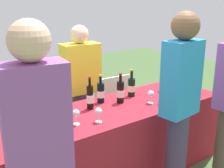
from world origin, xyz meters
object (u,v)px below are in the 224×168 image
at_px(wine_glass_4, 173,90).
at_px(wine_glass_5, 188,87).
at_px(wine_bottle_2, 100,93).
at_px(server_pouring, 81,87).
at_px(wine_bottle_5, 165,80).
at_px(menu_board, 112,103).
at_px(wine_glass_0, 76,114).
at_px(wine_bottle_0, 60,107).
at_px(wine_glass_3, 163,95).
at_px(guest_1, 180,102).
at_px(wine_bottle_1, 90,97).
at_px(guest_0, 39,153).
at_px(wine_bottle_3, 120,92).
at_px(wine_glass_1, 99,112).
at_px(wine_glass_2, 151,94).
at_px(wine_bottle_4, 131,87).
at_px(wine_bottle_6, 170,78).

relative_size(wine_glass_4, wine_glass_5, 0.97).
xyz_separation_m(wine_bottle_2, server_pouring, (0.05, 0.48, -0.07)).
bearing_deg(wine_bottle_5, menu_board, 98.78).
height_order(wine_bottle_5, wine_glass_0, wine_bottle_5).
xyz_separation_m(wine_bottle_0, wine_glass_3, (1.02, -0.28, -0.02)).
bearing_deg(guest_1, wine_glass_4, 41.73).
bearing_deg(wine_bottle_1, wine_glass_5, -15.80).
bearing_deg(menu_board, wine_glass_5, -78.14).
bearing_deg(server_pouring, wine_glass_5, 139.73).
relative_size(wine_bottle_0, wine_bottle_1, 0.91).
bearing_deg(guest_0, wine_bottle_3, 41.00).
bearing_deg(wine_glass_1, wine_bottle_1, 71.35).
bearing_deg(wine_bottle_5, wine_bottle_1, 179.79).
xyz_separation_m(wine_glass_2, guest_1, (-0.12, -0.48, 0.09)).
bearing_deg(wine_glass_0, wine_bottle_5, 9.91).
xyz_separation_m(wine_bottle_4, wine_glass_3, (0.11, -0.36, -0.01)).
xyz_separation_m(wine_bottle_1, wine_bottle_6, (1.18, 0.05, -0.01)).
bearing_deg(wine_bottle_0, guest_0, -123.60).
bearing_deg(wine_glass_3, wine_bottle_3, 140.86).
bearing_deg(wine_bottle_2, wine_bottle_5, -6.22).
bearing_deg(wine_glass_5, wine_glass_3, -179.83).
xyz_separation_m(wine_bottle_3, wine_glass_5, (0.74, -0.27, -0.01)).
xyz_separation_m(wine_bottle_2, guest_1, (0.29, -0.80, 0.08)).
height_order(wine_bottle_0, wine_bottle_6, wine_bottle_6).
height_order(wine_bottle_6, server_pouring, server_pouring).
bearing_deg(wine_bottle_0, wine_bottle_5, 0.94).
distance_m(wine_glass_1, wine_glass_3, 0.79).
bearing_deg(guest_0, wine_bottle_2, 49.34).
relative_size(wine_bottle_5, wine_glass_0, 2.36).
distance_m(wine_bottle_2, guest_0, 1.33).
bearing_deg(menu_board, wine_bottle_6, -68.11).
relative_size(wine_bottle_2, wine_bottle_3, 0.95).
bearing_deg(wine_bottle_4, wine_bottle_1, -174.39).
distance_m(wine_bottle_2, wine_glass_0, 0.57).
xyz_separation_m(wine_bottle_1, wine_glass_2, (0.59, -0.23, -0.02)).
height_order(wine_glass_2, wine_glass_5, wine_glass_5).
bearing_deg(wine_glass_0, wine_glass_2, -0.01).
xyz_separation_m(wine_glass_1, wine_glass_4, (0.98, 0.04, 0.00)).
height_order(server_pouring, guest_1, guest_1).
xyz_separation_m(wine_bottle_2, wine_bottle_3, (0.17, -0.12, 0.01)).
height_order(wine_bottle_2, wine_glass_3, wine_bottle_2).
xyz_separation_m(wine_glass_0, menu_board, (1.19, 1.09, -0.50)).
height_order(wine_bottle_5, wine_glass_5, wine_bottle_5).
relative_size(wine_bottle_6, wine_glass_4, 2.14).
bearing_deg(wine_glass_3, guest_1, -118.33).
xyz_separation_m(wine_bottle_5, wine_glass_5, (0.05, -0.30, -0.02)).
bearing_deg(server_pouring, wine_glass_2, 119.64).
bearing_deg(menu_board, wine_glass_4, -88.17).
bearing_deg(wine_bottle_3, menu_board, 58.30).
height_order(wine_glass_2, menu_board, wine_glass_2).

